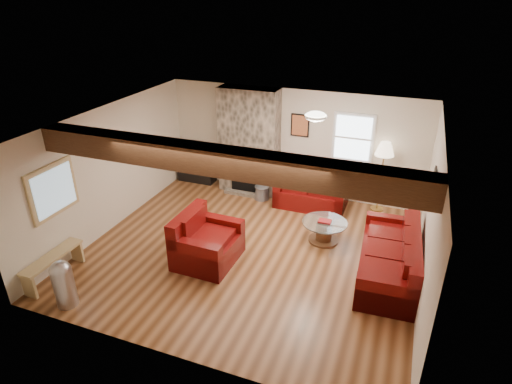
% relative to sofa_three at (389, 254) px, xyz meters
% --- Properties ---
extents(room, '(8.00, 8.00, 8.00)m').
position_rel_sofa_three_xyz_m(room, '(-2.48, -0.14, 0.82)').
color(room, '#583117').
rests_on(room, ground).
extents(floor, '(6.00, 6.00, 0.00)m').
position_rel_sofa_three_xyz_m(floor, '(-2.48, -0.14, -0.43)').
color(floor, '#583117').
rests_on(floor, ground).
extents(oak_beam, '(6.00, 0.36, 0.38)m').
position_rel_sofa_three_xyz_m(oak_beam, '(-2.48, -1.39, 1.88)').
color(oak_beam, '#361D10').
rests_on(oak_beam, room).
extents(chimney_breast, '(1.40, 0.67, 2.50)m').
position_rel_sofa_three_xyz_m(chimney_breast, '(-3.48, 2.35, 0.79)').
color(chimney_breast, '#343028').
rests_on(chimney_breast, floor).
extents(back_window, '(0.90, 0.08, 1.10)m').
position_rel_sofa_three_xyz_m(back_window, '(-1.13, 2.57, 1.12)').
color(back_window, silver).
rests_on(back_window, room).
extents(hatch_window, '(0.08, 1.00, 0.90)m').
position_rel_sofa_three_xyz_m(hatch_window, '(-5.44, -1.64, 1.02)').
color(hatch_window, tan).
rests_on(hatch_window, room).
extents(ceiling_dome, '(0.40, 0.40, 0.18)m').
position_rel_sofa_three_xyz_m(ceiling_dome, '(-1.58, 0.76, 2.01)').
color(ceiling_dome, white).
rests_on(ceiling_dome, room).
extents(artwork_back, '(0.42, 0.06, 0.52)m').
position_rel_sofa_three_xyz_m(artwork_back, '(-2.33, 2.57, 1.27)').
color(artwork_back, black).
rests_on(artwork_back, room).
extents(artwork_right, '(0.06, 0.55, 0.42)m').
position_rel_sofa_three_xyz_m(artwork_right, '(0.48, 0.16, 1.32)').
color(artwork_right, black).
rests_on(artwork_right, room).
extents(sofa_three, '(1.05, 2.26, 0.85)m').
position_rel_sofa_three_xyz_m(sofa_three, '(0.00, 0.00, 0.00)').
color(sofa_three, '#440409').
rests_on(sofa_three, floor).
extents(loveseat, '(1.58, 0.91, 0.83)m').
position_rel_sofa_three_xyz_m(loveseat, '(-1.87, 2.09, -0.01)').
color(loveseat, '#440409').
rests_on(loveseat, floor).
extents(armchair_red, '(1.02, 1.15, 0.92)m').
position_rel_sofa_three_xyz_m(armchair_red, '(-3.09, -0.70, 0.03)').
color(armchair_red, '#440409').
rests_on(armchair_red, floor).
extents(coffee_table, '(0.88, 0.88, 0.46)m').
position_rel_sofa_three_xyz_m(coffee_table, '(-1.26, 0.70, -0.21)').
color(coffee_table, '#4C2F18').
rests_on(coffee_table, floor).
extents(tv_cabinet, '(0.93, 0.37, 0.46)m').
position_rel_sofa_three_xyz_m(tv_cabinet, '(-4.93, 2.39, -0.20)').
color(tv_cabinet, black).
rests_on(tv_cabinet, floor).
extents(television, '(0.75, 0.10, 0.43)m').
position_rel_sofa_three_xyz_m(television, '(-4.93, 2.39, 0.25)').
color(television, black).
rests_on(television, tv_cabinet).
extents(floor_lamp, '(0.41, 0.41, 1.59)m').
position_rel_sofa_three_xyz_m(floor_lamp, '(-0.42, 2.41, 0.93)').
color(floor_lamp, tan).
rests_on(floor_lamp, floor).
extents(pine_bench, '(0.28, 1.18, 0.44)m').
position_rel_sofa_three_xyz_m(pine_bench, '(-5.31, -2.09, -0.21)').
color(pine_bench, tan).
rests_on(pine_bench, floor).
extents(pedal_bin, '(0.41, 0.41, 0.81)m').
position_rel_sofa_three_xyz_m(pedal_bin, '(-4.63, -2.56, -0.02)').
color(pedal_bin, '#A9A9AF').
rests_on(pedal_bin, floor).
extents(coal_bucket, '(0.35, 0.35, 0.33)m').
position_rel_sofa_three_xyz_m(coal_bucket, '(-3.03, 2.00, -0.26)').
color(coal_bucket, slate).
rests_on(coal_bucket, floor).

